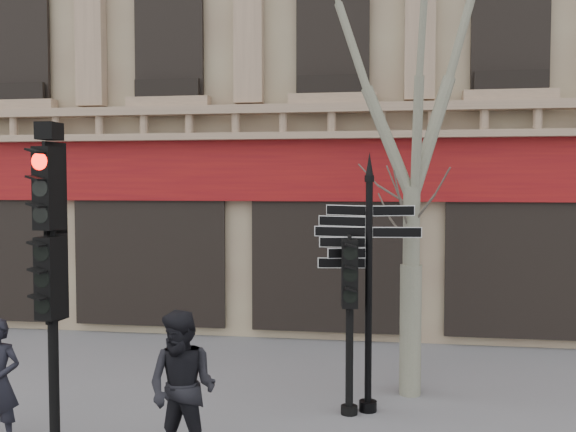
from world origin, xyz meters
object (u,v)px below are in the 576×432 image
object	(u,v)px
fingerpost	(369,238)
traffic_signal_main	(51,244)
traffic_signal_secondary	(350,293)
pedestrian_b	(182,389)
plane_tree	(413,36)

from	to	relation	value
fingerpost	traffic_signal_main	world-z (taller)	traffic_signal_main
traffic_signal_secondary	pedestrian_b	distance (m)	2.84
pedestrian_b	fingerpost	bearing A→B (deg)	57.20
traffic_signal_secondary	pedestrian_b	world-z (taller)	traffic_signal_secondary
traffic_signal_secondary	plane_tree	xyz separation A→B (m)	(0.90, 1.00, 3.81)
traffic_signal_main	fingerpost	bearing A→B (deg)	31.30
fingerpost	traffic_signal_main	bearing A→B (deg)	-149.95
plane_tree	pedestrian_b	size ratio (longest dim) A/B	4.32
traffic_signal_main	pedestrian_b	size ratio (longest dim) A/B	2.22
traffic_signal_main	traffic_signal_secondary	distance (m)	4.08
traffic_signal_secondary	pedestrian_b	xyz separation A→B (m)	(-1.85, -1.98, -0.85)
traffic_signal_secondary	plane_tree	bearing A→B (deg)	41.58
fingerpost	traffic_signal_secondary	world-z (taller)	fingerpost
pedestrian_b	plane_tree	bearing A→B (deg)	59.15
traffic_signal_main	pedestrian_b	distance (m)	2.42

